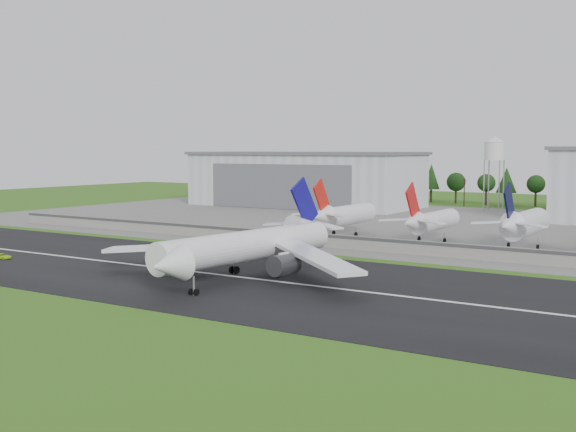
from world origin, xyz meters
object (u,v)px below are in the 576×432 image
Objects in this scene: parked_jet_navy at (522,224)px; parked_jet_red_a at (342,215)px; main_airliner at (246,253)px; ground_vehicle at (2,256)px; parked_jet_red_b at (430,221)px.

parked_jet_red_a is at bearing -179.96° from parked_jet_navy.
main_airliner reaches higher than ground_vehicle.
parked_jet_navy reaches higher than ground_vehicle.
main_airliner is at bearing -77.07° from parked_jet_red_a.
parked_jet_red_a is 48.94m from parked_jet_navy.
main_airliner is 1.89× the size of parked_jet_red_a.
parked_jet_navy is at bearing 0.22° from parked_jet_red_b.
parked_jet_red_a is 1.00× the size of parked_jet_red_b.
main_airliner is 1.89× the size of parked_jet_red_b.
parked_jet_red_b is at bearing -0.12° from parked_jet_red_a.
main_airliner is 74.97m from parked_jet_navy.
parked_jet_navy is (48.94, 0.04, 0.28)m from parked_jet_red_a.
parked_jet_navy reaches higher than parked_jet_red_b.
parked_jet_navy reaches higher than parked_jet_red_a.
ground_vehicle is 0.14× the size of parked_jet_red_b.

